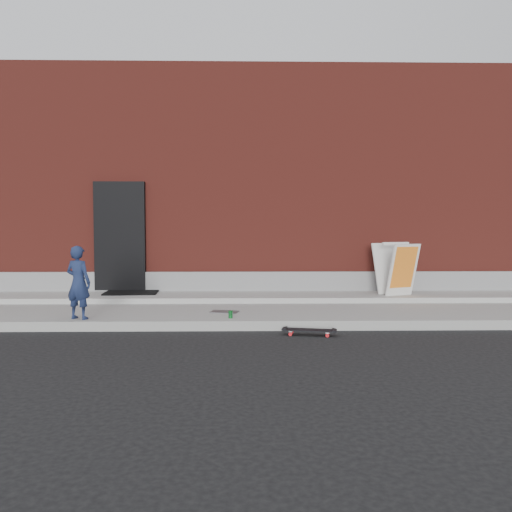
{
  "coord_description": "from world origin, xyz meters",
  "views": [
    {
      "loc": [
        0.03,
        -7.46,
        1.53
      ],
      "look_at": [
        0.19,
        0.8,
        1.09
      ],
      "focal_mm": 35.0,
      "sensor_mm": 36.0,
      "label": 1
    }
  ],
  "objects_px": {
    "skateboard": "(309,331)",
    "pizza_sign": "(396,268)",
    "child": "(78,282)",
    "soda_can": "(231,314)"
  },
  "relations": [
    {
      "from": "skateboard",
      "to": "pizza_sign",
      "type": "distance_m",
      "value": 3.37
    },
    {
      "from": "child",
      "to": "soda_can",
      "type": "bearing_deg",
      "value": -159.54
    },
    {
      "from": "pizza_sign",
      "to": "skateboard",
      "type": "bearing_deg",
      "value": -128.2
    },
    {
      "from": "skateboard",
      "to": "pizza_sign",
      "type": "xyz_separation_m",
      "value": [
        2.04,
        2.59,
        0.7
      ]
    },
    {
      "from": "pizza_sign",
      "to": "soda_can",
      "type": "xyz_separation_m",
      "value": [
        -3.19,
        -2.0,
        -0.56
      ]
    },
    {
      "from": "skateboard",
      "to": "child",
      "type": "bearing_deg",
      "value": 170.9
    },
    {
      "from": "child",
      "to": "soda_can",
      "type": "xyz_separation_m",
      "value": [
        2.34,
        0.03,
        -0.51
      ]
    },
    {
      "from": "child",
      "to": "soda_can",
      "type": "relative_size",
      "value": 9.38
    },
    {
      "from": "soda_can",
      "to": "skateboard",
      "type": "bearing_deg",
      "value": -27.03
    },
    {
      "from": "child",
      "to": "pizza_sign",
      "type": "distance_m",
      "value": 5.9
    }
  ]
}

